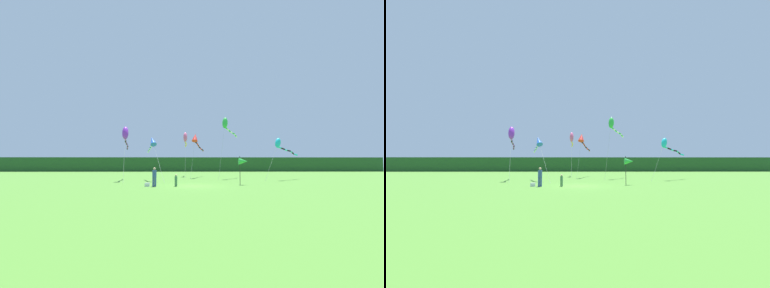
# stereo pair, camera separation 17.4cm
# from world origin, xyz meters

# --- Properties ---
(ground_plane) EXTENTS (120.00, 120.00, 0.00)m
(ground_plane) POSITION_xyz_m (0.00, 0.00, 0.00)
(ground_plane) COLOR #4C842D
(distant_treeline) EXTENTS (108.00, 2.45, 3.91)m
(distant_treeline) POSITION_xyz_m (0.00, 45.00, 1.96)
(distant_treeline) COLOR #234C23
(distant_treeline) RESTS_ON ground
(person_adult) EXTENTS (0.39, 0.39, 1.79)m
(person_adult) POSITION_xyz_m (-3.66, -0.64, 1.00)
(person_adult) COLOR #334C8C
(person_adult) RESTS_ON ground
(person_child) EXTENTS (0.25, 0.25, 1.14)m
(person_child) POSITION_xyz_m (-1.63, -0.57, 0.64)
(person_child) COLOR #3F724C
(person_child) RESTS_ON ground
(cooler_box) EXTENTS (0.44, 0.42, 0.32)m
(cooler_box) POSITION_xyz_m (-4.35, -0.42, 0.16)
(cooler_box) COLOR silver
(cooler_box) RESTS_ON ground
(banner_flag_pole) EXTENTS (0.90, 0.70, 2.92)m
(banner_flag_pole) POSITION_xyz_m (5.23, 1.45, 2.37)
(banner_flag_pole) COLOR black
(banner_flag_pole) RESTS_ON ground
(kite_cyan) EXTENTS (6.42, 5.26, 5.69)m
(kite_cyan) POSITION_xyz_m (11.86, 8.58, 4.68)
(kite_cyan) COLOR #B2B2B2
(kite_cyan) RESTS_ON ground
(kite_purple) EXTENTS (1.75, 8.33, 7.01)m
(kite_purple) POSITION_xyz_m (-8.45, 7.22, 5.85)
(kite_purple) COLOR #B2B2B2
(kite_purple) RESTS_ON ground
(kite_rainbow) EXTENTS (0.65, 6.93, 7.61)m
(kite_rainbow) POSITION_xyz_m (-0.94, 17.61, 6.51)
(kite_rainbow) COLOR #B2B2B2
(kite_rainbow) RESTS_ON ground
(kite_blue) EXTENTS (3.08, 7.02, 5.80)m
(kite_blue) POSITION_xyz_m (-5.06, 7.31, 4.91)
(kite_blue) COLOR #B2B2B2
(kite_blue) RESTS_ON ground
(kite_green) EXTENTS (3.81, 6.12, 9.00)m
(kite_green) POSITION_xyz_m (5.11, 11.74, 7.92)
(kite_green) COLOR #B2B2B2
(kite_green) RESTS_ON ground
(kite_red) EXTENTS (2.38, 7.65, 6.92)m
(kite_red) POSITION_xyz_m (0.72, 13.91, 5.95)
(kite_red) COLOR #B2B2B2
(kite_red) RESTS_ON ground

